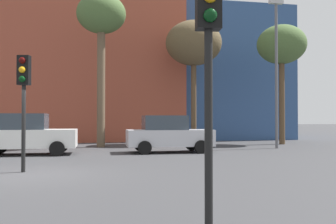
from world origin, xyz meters
name	(u,v)px	position (x,y,z in m)	size (l,w,h in m)	color
ground_plane	(29,175)	(0.00, 0.00, 0.00)	(200.00, 200.00, 0.00)	#38383A
building_backdrop	(53,75)	(-1.79, 21.30, 5.37)	(37.96, 13.45, 12.74)	#9E4733
parked_car_2	(26,134)	(-1.24, 6.39, 0.92)	(4.29, 2.10, 1.86)	white
parked_car_3	(168,134)	(5.29, 6.39, 0.89)	(4.11, 2.02, 1.78)	silver
traffic_light_near_right	(209,36)	(3.53, -6.16, 2.80)	(0.38, 0.38, 3.81)	black
traffic_light_island	(24,86)	(-0.27, 0.56, 2.61)	(0.40, 0.39, 3.54)	black
bare_tree_0	(194,44)	(8.03, 12.05, 6.48)	(3.64, 3.64, 8.01)	brown
bare_tree_1	(101,19)	(2.11, 10.42, 7.38)	(2.83, 2.83, 8.83)	brown
bare_tree_2	(282,46)	(13.57, 10.86, 6.32)	(3.14, 3.14, 7.69)	brown
street_lamp	(276,64)	(11.63, 7.76, 4.63)	(0.80, 0.24, 8.20)	#59595E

